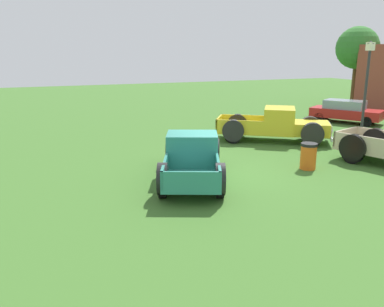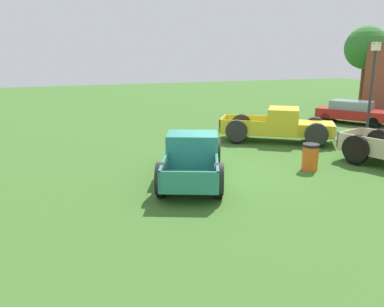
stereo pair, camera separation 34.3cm
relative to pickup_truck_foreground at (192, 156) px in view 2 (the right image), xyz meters
name	(u,v)px [view 2 (the right image)]	position (x,y,z in m)	size (l,w,h in m)	color
ground_plane	(216,174)	(0.03, 0.85, -0.72)	(80.00, 80.00, 0.00)	#3D6B28
pickup_truck_foreground	(192,156)	(0.00, 0.00, 0.00)	(5.22, 3.54, 1.51)	#2D8475
pickup_truck_behind_left	(284,126)	(-3.43, 5.90, 0.04)	(4.50, 5.32, 1.60)	yellow
sedan_distant_a	(352,112)	(-6.26, 12.50, -0.02)	(4.23, 3.45, 1.32)	#B21E1E
lamp_post_near	(371,91)	(-1.83, 9.28, 1.68)	(0.36, 0.36, 4.59)	#2D2D33
trash_can	(310,157)	(0.76, 4.20, -0.24)	(0.59, 0.59, 0.95)	orange
oak_tree_east	(366,48)	(-12.94, 19.49, 3.66)	(3.30, 3.30, 6.06)	brown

